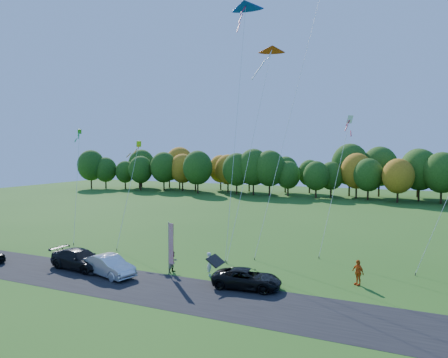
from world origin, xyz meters
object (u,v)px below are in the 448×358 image
at_px(black_suv, 247,279).
at_px(feather_flag, 170,243).
at_px(person_east, 358,272).
at_px(silver_sedan, 109,266).

xyz_separation_m(black_suv, feather_flag, (-6.25, 0.14, 1.89)).
height_order(black_suv, person_east, person_east).
bearing_deg(person_east, feather_flag, -122.92).
xyz_separation_m(silver_sedan, feather_flag, (4.34, 1.85, 1.77)).
height_order(black_suv, silver_sedan, silver_sedan).
distance_m(black_suv, feather_flag, 6.53).
bearing_deg(person_east, silver_sedan, -120.94).
bearing_deg(black_suv, silver_sedan, 92.66).
bearing_deg(black_suv, person_east, -68.17).
height_order(black_suv, feather_flag, feather_flag).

